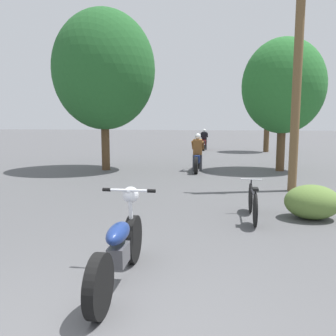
# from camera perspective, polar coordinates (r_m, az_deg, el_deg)

# --- Properties ---
(utility_pole) EXTENTS (1.10, 0.24, 6.44)m
(utility_pole) POSITION_cam_1_polar(r_m,az_deg,el_deg) (10.55, 20.06, 14.47)
(utility_pole) COLOR brown
(utility_pole) RESTS_ON ground
(roadside_tree_right_near) EXTENTS (3.13, 2.81, 5.05)m
(roadside_tree_right_near) POSITION_cam_1_polar(r_m,az_deg,el_deg) (14.51, 18.02, 12.35)
(roadside_tree_right_near) COLOR #513A23
(roadside_tree_right_near) RESTS_ON ground
(roadside_tree_right_far) EXTENTS (2.49, 2.24, 5.31)m
(roadside_tree_right_far) POSITION_cam_1_polar(r_m,az_deg,el_deg) (22.63, 15.78, 12.21)
(roadside_tree_right_far) COLOR #513A23
(roadside_tree_right_far) RESTS_ON ground
(roadside_tree_left) EXTENTS (3.96, 3.57, 6.16)m
(roadside_tree_left) POSITION_cam_1_polar(r_m,az_deg,el_deg) (14.37, -10.27, 15.17)
(roadside_tree_left) COLOR #513A23
(roadside_tree_left) RESTS_ON ground
(roadside_bush) EXTENTS (1.10, 0.88, 0.70)m
(roadside_bush) POSITION_cam_1_polar(r_m,az_deg,el_deg) (7.81, 22.12, -5.06)
(roadside_bush) COLOR #5B7A38
(roadside_bush) RESTS_ON ground
(motorcycle_foreground) EXTENTS (0.73, 2.11, 1.11)m
(motorcycle_foreground) POSITION_cam_1_polar(r_m,az_deg,el_deg) (4.50, -7.76, -12.52)
(motorcycle_foreground) COLOR black
(motorcycle_foreground) RESTS_ON ground
(motorcycle_rider_lead) EXTENTS (0.50, 2.13, 1.46)m
(motorcycle_rider_lead) POSITION_cam_1_polar(r_m,az_deg,el_deg) (13.84, 4.75, 1.78)
(motorcycle_rider_lead) COLOR black
(motorcycle_rider_lead) RESTS_ON ground
(motorcycle_rider_far) EXTENTS (0.50, 2.17, 1.37)m
(motorcycle_rider_far) POSITION_cam_1_polar(r_m,az_deg,el_deg) (23.46, 5.82, 4.20)
(motorcycle_rider_far) COLOR black
(motorcycle_rider_far) RESTS_ON ground
(bicycle_parked) EXTENTS (0.44, 1.68, 0.75)m
(bicycle_parked) POSITION_cam_1_polar(r_m,az_deg,el_deg) (7.39, 13.44, -5.39)
(bicycle_parked) COLOR black
(bicycle_parked) RESTS_ON ground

